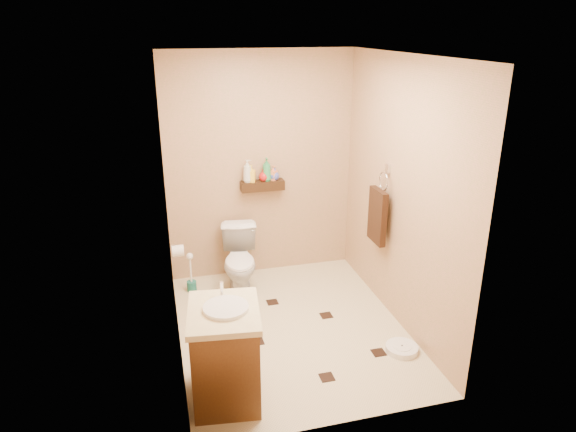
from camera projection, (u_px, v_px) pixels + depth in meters
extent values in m
plane|color=beige|center=(291.00, 328.00, 4.71)|extent=(2.50, 2.50, 0.00)
cube|color=tan|center=(261.00, 167.00, 5.42)|extent=(2.00, 0.04, 2.40)
cube|color=tan|center=(344.00, 269.00, 3.16)|extent=(2.00, 0.04, 2.40)
cube|color=tan|center=(169.00, 215.00, 4.05)|extent=(0.04, 2.50, 2.40)
cube|color=tan|center=(400.00, 195.00, 4.53)|extent=(0.04, 2.50, 2.40)
cube|color=silver|center=(292.00, 55.00, 3.87)|extent=(2.00, 2.50, 0.02)
cube|color=#33210E|center=(262.00, 185.00, 5.41)|extent=(0.46, 0.14, 0.10)
cube|color=black|center=(257.00, 342.00, 4.50)|extent=(0.11, 0.11, 0.01)
cube|color=black|center=(326.00, 315.00, 4.91)|extent=(0.11, 0.11, 0.01)
cube|color=black|center=(327.00, 377.00, 4.05)|extent=(0.11, 0.11, 0.01)
cube|color=black|center=(222.00, 309.00, 5.02)|extent=(0.11, 0.11, 0.01)
cube|color=black|center=(379.00, 352.00, 4.35)|extent=(0.11, 0.11, 0.01)
cube|color=black|center=(272.00, 302.00, 5.14)|extent=(0.11, 0.11, 0.01)
imported|color=white|center=(240.00, 261.00, 5.27)|extent=(0.46, 0.69, 0.66)
cube|color=brown|center=(226.00, 357.00, 3.73)|extent=(0.53, 0.63, 0.70)
cube|color=beige|center=(224.00, 313.00, 3.60)|extent=(0.57, 0.67, 0.04)
cylinder|color=silver|center=(226.00, 309.00, 3.59)|extent=(0.32, 0.32, 0.04)
cylinder|color=silver|center=(222.00, 288.00, 3.75)|extent=(0.03, 0.03, 0.11)
cylinder|color=white|center=(402.00, 349.00, 4.37)|extent=(0.35, 0.35, 0.05)
cylinder|color=white|center=(402.00, 346.00, 4.36)|extent=(0.16, 0.16, 0.01)
cylinder|color=#19675D|center=(192.00, 286.00, 5.35)|extent=(0.10, 0.10, 0.11)
cylinder|color=white|center=(191.00, 269.00, 5.28)|extent=(0.02, 0.02, 0.31)
sphere|color=white|center=(190.00, 256.00, 5.23)|extent=(0.07, 0.07, 0.07)
cube|color=silver|center=(388.00, 168.00, 4.69)|extent=(0.03, 0.06, 0.08)
torus|color=silver|center=(384.00, 181.00, 4.72)|extent=(0.02, 0.19, 0.19)
cube|color=#381D10|center=(377.00, 216.00, 4.83)|extent=(0.06, 0.30, 0.52)
cylinder|color=white|center=(178.00, 251.00, 4.87)|extent=(0.11, 0.11, 0.11)
cylinder|color=silver|center=(173.00, 245.00, 4.84)|extent=(0.04, 0.02, 0.02)
imported|color=silver|center=(247.00, 171.00, 5.32)|extent=(0.11, 0.11, 0.24)
imported|color=yellow|center=(251.00, 173.00, 5.34)|extent=(0.10, 0.10, 0.18)
imported|color=red|center=(264.00, 175.00, 5.38)|extent=(0.14, 0.14, 0.13)
imported|color=#309053|center=(267.00, 169.00, 5.37)|extent=(0.10, 0.10, 0.25)
imported|color=#F58351|center=(273.00, 173.00, 5.40)|extent=(0.10, 0.10, 0.16)
imported|color=#4450AB|center=(274.00, 174.00, 5.40)|extent=(0.11, 0.11, 0.13)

